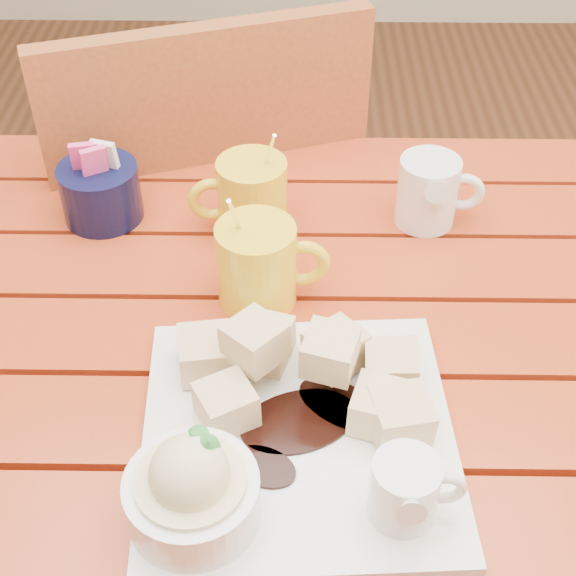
{
  "coord_description": "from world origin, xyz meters",
  "views": [
    {
      "loc": [
        0.03,
        -0.6,
        1.36
      ],
      "look_at": [
        0.02,
        -0.0,
        0.82
      ],
      "focal_mm": 50.0,
      "sensor_mm": 36.0,
      "label": 1
    }
  ],
  "objects_px": {
    "coffee_mug_left": "(250,195)",
    "chair_far": "(205,236)",
    "dessert_plate": "(279,436)",
    "coffee_mug_right": "(259,263)",
    "table": "(273,400)"
  },
  "relations": [
    {
      "from": "coffee_mug_left",
      "to": "chair_far",
      "type": "xyz_separation_m",
      "value": [
        -0.1,
        0.27,
        -0.27
      ]
    },
    {
      "from": "chair_far",
      "to": "dessert_plate",
      "type": "bearing_deg",
      "value": 84.15
    },
    {
      "from": "coffee_mug_right",
      "to": "chair_far",
      "type": "height_order",
      "value": "chair_far"
    },
    {
      "from": "chair_far",
      "to": "table",
      "type": "bearing_deg",
      "value": 87.12
    },
    {
      "from": "coffee_mug_left",
      "to": "chair_far",
      "type": "relative_size",
      "value": 0.15
    },
    {
      "from": "coffee_mug_left",
      "to": "chair_far",
      "type": "distance_m",
      "value": 0.39
    },
    {
      "from": "table",
      "to": "chair_far",
      "type": "xyz_separation_m",
      "value": [
        -0.13,
        0.45,
        -0.12
      ]
    },
    {
      "from": "dessert_plate",
      "to": "coffee_mug_left",
      "type": "xyz_separation_m",
      "value": [
        -0.04,
        0.34,
        0.02
      ]
    },
    {
      "from": "coffee_mug_left",
      "to": "chair_far",
      "type": "height_order",
      "value": "chair_far"
    },
    {
      "from": "coffee_mug_left",
      "to": "coffee_mug_right",
      "type": "relative_size",
      "value": 0.97
    },
    {
      "from": "coffee_mug_right",
      "to": "chair_far",
      "type": "xyz_separation_m",
      "value": [
        -0.11,
        0.39,
        -0.28
      ]
    },
    {
      "from": "table",
      "to": "coffee_mug_left",
      "type": "xyz_separation_m",
      "value": [
        -0.03,
        0.19,
        0.16
      ]
    },
    {
      "from": "dessert_plate",
      "to": "coffee_mug_right",
      "type": "relative_size",
      "value": 2.08
    },
    {
      "from": "coffee_mug_right",
      "to": "dessert_plate",
      "type": "bearing_deg",
      "value": -85.57
    },
    {
      "from": "table",
      "to": "dessert_plate",
      "type": "bearing_deg",
      "value": -85.91
    }
  ]
}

